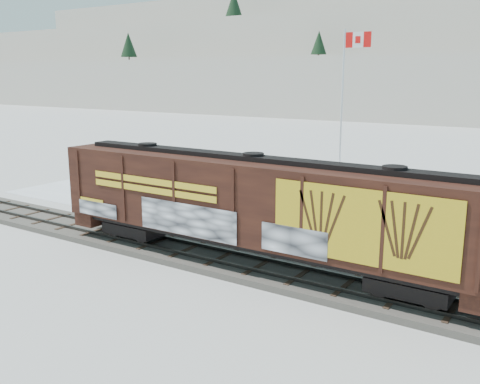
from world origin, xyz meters
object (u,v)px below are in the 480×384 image
Objects in this scene: flagpole at (342,137)px; car_dark at (375,225)px; car_white at (264,213)px; hopper_railcar at (253,203)px; car_silver at (119,190)px.

car_dark is (5.53, -8.37, -3.51)m from flagpole.
flagpole reaches higher than car_white.
hopper_railcar is 1.75× the size of flagpole.
flagpole is 10.63m from car_dark.
car_silver is 1.16× the size of car_white.
hopper_railcar is 16.23m from flagpole.
car_white is 6.24m from car_dark.
car_dark is (17.11, 1.64, -0.19)m from car_silver.
car_silver is (-11.57, -10.01, -3.32)m from flagpole.
flagpole reaches higher than car_dark.
car_dark is at bearing 69.82° from hopper_railcar.
car_dark is at bearing -93.36° from car_silver.
car_silver reaches higher than car_white.
car_white is (-0.61, -9.45, -3.46)m from flagpole.
hopper_railcar is at bearing -121.37° from car_silver.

